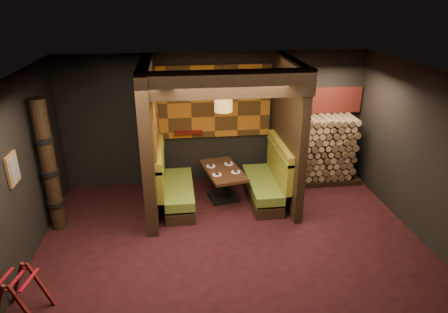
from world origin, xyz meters
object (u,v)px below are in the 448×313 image
at_px(pendant_lamp, 223,100).
at_px(firewood_stack, 321,150).
at_px(dining_table, 223,180).
at_px(luggage_rack, 20,294).
at_px(totem_column, 49,168).
at_px(booth_bench_right, 267,182).
at_px(booth_bench_left, 174,187).

distance_m(pendant_lamp, firewood_stack, 2.68).
bearing_deg(dining_table, luggage_rack, -136.21).
bearing_deg(firewood_stack, pendant_lamp, -165.39).
bearing_deg(totem_column, booth_bench_right, 7.86).
xyz_separation_m(booth_bench_right, pendant_lamp, (-0.88, 0.12, 1.71)).
xyz_separation_m(booth_bench_left, luggage_rack, (-2.01, -2.73, -0.04)).
relative_size(booth_bench_left, luggage_rack, 2.15).
height_order(luggage_rack, firewood_stack, firewood_stack).
bearing_deg(booth_bench_left, dining_table, 9.38).
bearing_deg(firewood_stack, booth_bench_left, -167.83).
bearing_deg(totem_column, luggage_rack, -87.89).
height_order(dining_table, firewood_stack, firewood_stack).
bearing_deg(pendant_lamp, firewood_stack, 14.61).
relative_size(dining_table, totem_column, 0.56).
height_order(booth_bench_right, luggage_rack, booth_bench_right).
relative_size(pendant_lamp, luggage_rack, 1.30).
relative_size(luggage_rack, firewood_stack, 0.43).
bearing_deg(booth_bench_left, totem_column, -165.25).
relative_size(booth_bench_right, pendant_lamp, 1.65).
bearing_deg(luggage_rack, firewood_stack, 33.10).
height_order(booth_bench_left, luggage_rack, booth_bench_left).
bearing_deg(booth_bench_right, totem_column, -172.14).
bearing_deg(dining_table, pendant_lamp, -90.00).
relative_size(booth_bench_right, totem_column, 0.67).
height_order(dining_table, pendant_lamp, pendant_lamp).
distance_m(booth_bench_right, totem_column, 4.10).
xyz_separation_m(booth_bench_right, luggage_rack, (-3.90, -2.73, -0.04)).
height_order(booth_bench_right, totem_column, totem_column).
bearing_deg(booth_bench_right, dining_table, 169.34).
bearing_deg(booth_bench_right, firewood_stack, 27.35).
bearing_deg(dining_table, totem_column, -166.97).
distance_m(dining_table, luggage_rack, 4.18).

